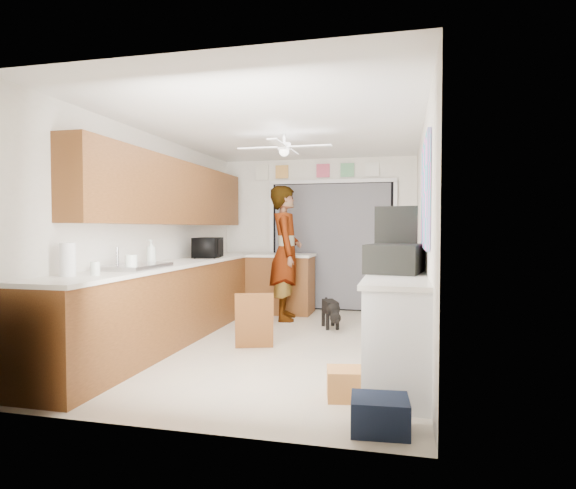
# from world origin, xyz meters

# --- Properties ---
(floor) EXTENTS (5.00, 5.00, 0.00)m
(floor) POSITION_xyz_m (0.00, 0.00, 0.00)
(floor) COLOR #C2B39C
(floor) RESTS_ON ground
(ceiling) EXTENTS (5.00, 5.00, 0.00)m
(ceiling) POSITION_xyz_m (0.00, 0.00, 2.50)
(ceiling) COLOR white
(ceiling) RESTS_ON ground
(wall_back) EXTENTS (3.20, 0.00, 3.20)m
(wall_back) POSITION_xyz_m (0.00, 2.50, 1.25)
(wall_back) COLOR white
(wall_back) RESTS_ON ground
(wall_front) EXTENTS (3.20, 0.00, 3.20)m
(wall_front) POSITION_xyz_m (0.00, -2.50, 1.25)
(wall_front) COLOR white
(wall_front) RESTS_ON ground
(wall_left) EXTENTS (0.00, 5.00, 5.00)m
(wall_left) POSITION_xyz_m (-1.60, 0.00, 1.25)
(wall_left) COLOR white
(wall_left) RESTS_ON ground
(wall_right) EXTENTS (0.00, 5.00, 5.00)m
(wall_right) POSITION_xyz_m (1.60, 0.00, 1.25)
(wall_right) COLOR white
(wall_right) RESTS_ON ground
(left_base_cabinets) EXTENTS (0.60, 4.80, 0.90)m
(left_base_cabinets) POSITION_xyz_m (-1.30, 0.00, 0.45)
(left_base_cabinets) COLOR brown
(left_base_cabinets) RESTS_ON floor
(left_countertop) EXTENTS (0.62, 4.80, 0.04)m
(left_countertop) POSITION_xyz_m (-1.29, 0.00, 0.92)
(left_countertop) COLOR white
(left_countertop) RESTS_ON left_base_cabinets
(upper_cabinets) EXTENTS (0.32, 4.00, 0.80)m
(upper_cabinets) POSITION_xyz_m (-1.44, 0.20, 1.80)
(upper_cabinets) COLOR brown
(upper_cabinets) RESTS_ON wall_left
(sink_basin) EXTENTS (0.50, 0.76, 0.06)m
(sink_basin) POSITION_xyz_m (-1.29, -1.00, 0.95)
(sink_basin) COLOR silver
(sink_basin) RESTS_ON left_countertop
(faucet) EXTENTS (0.03, 0.03, 0.22)m
(faucet) POSITION_xyz_m (-1.48, -1.00, 1.05)
(faucet) COLOR silver
(faucet) RESTS_ON left_countertop
(peninsula_base) EXTENTS (1.00, 0.60, 0.90)m
(peninsula_base) POSITION_xyz_m (-0.50, 2.00, 0.45)
(peninsula_base) COLOR brown
(peninsula_base) RESTS_ON floor
(peninsula_top) EXTENTS (1.04, 0.64, 0.04)m
(peninsula_top) POSITION_xyz_m (-0.50, 2.00, 0.92)
(peninsula_top) COLOR white
(peninsula_top) RESTS_ON peninsula_base
(back_opening_recess) EXTENTS (2.00, 0.06, 2.10)m
(back_opening_recess) POSITION_xyz_m (0.25, 2.47, 1.05)
(back_opening_recess) COLOR black
(back_opening_recess) RESTS_ON wall_back
(curtain_panel) EXTENTS (1.90, 0.03, 2.05)m
(curtain_panel) POSITION_xyz_m (0.25, 2.43, 1.05)
(curtain_panel) COLOR slate
(curtain_panel) RESTS_ON wall_back
(door_trim_left) EXTENTS (0.06, 0.04, 2.10)m
(door_trim_left) POSITION_xyz_m (-0.77, 2.44, 1.05)
(door_trim_left) COLOR white
(door_trim_left) RESTS_ON wall_back
(door_trim_right) EXTENTS (0.06, 0.04, 2.10)m
(door_trim_right) POSITION_xyz_m (1.27, 2.44, 1.05)
(door_trim_right) COLOR white
(door_trim_right) RESTS_ON wall_back
(door_trim_head) EXTENTS (2.10, 0.04, 0.06)m
(door_trim_head) POSITION_xyz_m (0.25, 2.44, 2.12)
(door_trim_head) COLOR white
(door_trim_head) RESTS_ON wall_back
(header_frame_0) EXTENTS (0.22, 0.02, 0.22)m
(header_frame_0) POSITION_xyz_m (-0.60, 2.47, 2.30)
(header_frame_0) COLOR #E4A24C
(header_frame_0) RESTS_ON wall_back
(header_frame_2) EXTENTS (0.22, 0.02, 0.22)m
(header_frame_2) POSITION_xyz_m (0.10, 2.47, 2.30)
(header_frame_2) COLOR #D24E69
(header_frame_2) RESTS_ON wall_back
(header_frame_3) EXTENTS (0.22, 0.02, 0.22)m
(header_frame_3) POSITION_xyz_m (0.50, 2.47, 2.30)
(header_frame_3) COLOR #62AB76
(header_frame_3) RESTS_ON wall_back
(header_frame_4) EXTENTS (0.22, 0.02, 0.22)m
(header_frame_4) POSITION_xyz_m (0.90, 2.47, 2.30)
(header_frame_4) COLOR white
(header_frame_4) RESTS_ON wall_back
(route66_sign) EXTENTS (0.22, 0.02, 0.26)m
(route66_sign) POSITION_xyz_m (-0.95, 2.47, 2.30)
(route66_sign) COLOR silver
(route66_sign) RESTS_ON wall_back
(right_counter_base) EXTENTS (0.50, 1.40, 0.90)m
(right_counter_base) POSITION_xyz_m (1.35, -1.20, 0.45)
(right_counter_base) COLOR white
(right_counter_base) RESTS_ON floor
(right_counter_top) EXTENTS (0.54, 1.44, 0.04)m
(right_counter_top) POSITION_xyz_m (1.34, -1.20, 0.92)
(right_counter_top) COLOR white
(right_counter_top) RESTS_ON right_counter_base
(abstract_painting) EXTENTS (0.03, 1.15, 0.95)m
(abstract_painting) POSITION_xyz_m (1.58, -1.00, 1.65)
(abstract_painting) COLOR #ED57D0
(abstract_painting) RESTS_ON wall_right
(ceiling_fan) EXTENTS (1.14, 1.14, 0.24)m
(ceiling_fan) POSITION_xyz_m (0.00, 0.20, 2.32)
(ceiling_fan) COLOR white
(ceiling_fan) RESTS_ON ceiling
(microwave) EXTENTS (0.43, 0.56, 0.28)m
(microwave) POSITION_xyz_m (-1.26, 0.86, 1.08)
(microwave) COLOR black
(microwave) RESTS_ON left_countertop
(soap_bottle) EXTENTS (0.14, 0.14, 0.29)m
(soap_bottle) POSITION_xyz_m (-1.37, -0.52, 1.08)
(soap_bottle) COLOR silver
(soap_bottle) RESTS_ON left_countertop
(jar_a) EXTENTS (0.14, 0.14, 0.16)m
(jar_a) POSITION_xyz_m (-1.15, -1.27, 1.02)
(jar_a) COLOR silver
(jar_a) RESTS_ON left_countertop
(jar_b) EXTENTS (0.09, 0.09, 0.12)m
(jar_b) POSITION_xyz_m (-1.24, -1.71, 1.00)
(jar_b) COLOR silver
(jar_b) RESTS_ON left_countertop
(paper_towel_roll) EXTENTS (0.17, 0.17, 0.29)m
(paper_towel_roll) POSITION_xyz_m (-1.42, -1.83, 1.08)
(paper_towel_roll) COLOR white
(paper_towel_roll) RESTS_ON left_countertop
(suitcase) EXTENTS (0.57, 0.69, 0.27)m
(suitcase) POSITION_xyz_m (1.32, -0.82, 1.07)
(suitcase) COLOR black
(suitcase) RESTS_ON right_counter_top
(suitcase_rim) EXTENTS (0.54, 0.65, 0.02)m
(suitcase_rim) POSITION_xyz_m (1.32, -0.82, 0.96)
(suitcase_rim) COLOR yellow
(suitcase_rim) RESTS_ON suitcase
(suitcase_lid) EXTENTS (0.42, 0.10, 0.50)m
(suitcase_lid) POSITION_xyz_m (1.32, -0.53, 1.32)
(suitcase_lid) COLOR black
(suitcase_lid) RESTS_ON suitcase
(cardboard_box) EXTENTS (0.43, 0.35, 0.24)m
(cardboard_box) POSITION_xyz_m (1.00, -1.62, 0.12)
(cardboard_box) COLOR #BA773A
(cardboard_box) RESTS_ON floor
(navy_crate) EXTENTS (0.40, 0.34, 0.23)m
(navy_crate) POSITION_xyz_m (1.25, -2.20, 0.12)
(navy_crate) COLOR black
(navy_crate) RESTS_ON floor
(cabinet_door_panel) EXTENTS (0.46, 0.29, 0.64)m
(cabinet_door_panel) POSITION_xyz_m (-0.21, -0.32, 0.32)
(cabinet_door_panel) COLOR brown
(cabinet_door_panel) RESTS_ON floor
(man) EXTENTS (0.62, 0.81, 1.97)m
(man) POSITION_xyz_m (-0.29, 1.47, 0.99)
(man) COLOR white
(man) RESTS_ON floor
(dog) EXTENTS (0.41, 0.58, 0.42)m
(dog) POSITION_xyz_m (0.44, 1.02, 0.21)
(dog) COLOR black
(dog) RESTS_ON floor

